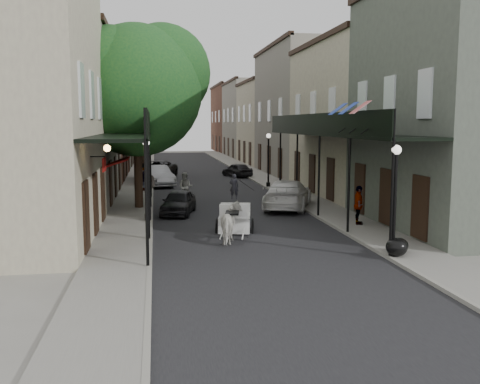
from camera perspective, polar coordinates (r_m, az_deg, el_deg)
name	(u,v)px	position (r m, az deg, el deg)	size (l,w,h in m)	color
ground	(261,250)	(19.37, 2.27, -6.19)	(140.00, 140.00, 0.00)	gray
road	(207,186)	(38.91, -3.51, 0.64)	(8.00, 90.00, 0.01)	black
sidewalk_left	(137,187)	(38.75, -10.88, 0.58)	(2.20, 90.00, 0.12)	gray
sidewalk_right	(274,184)	(39.69, 3.70, 0.85)	(2.20, 90.00, 0.12)	gray
building_row_left	(98,115)	(48.72, -14.94, 7.94)	(5.00, 80.00, 10.50)	beige
building_row_right	(289,115)	(50.01, 5.27, 8.13)	(5.00, 80.00, 10.50)	gray
gallery_left	(131,134)	(25.48, -11.53, 6.12)	(2.20, 18.05, 4.88)	black
gallery_right	(329,133)	(26.83, 9.49, 6.22)	(2.20, 18.05, 4.88)	black
tree_near	(144,85)	(28.72, -10.18, 11.13)	(7.31, 6.80, 9.63)	#382619
tree_far	(147,106)	(42.67, -9.87, 8.98)	(6.45, 6.00, 8.61)	#382619
lamppost_right_near	(395,199)	(18.39, 16.18, -0.70)	(0.32, 0.32, 3.71)	black
lamppost_left	(147,178)	(24.60, -9.90, 1.44)	(0.32, 0.32, 3.71)	black
lamppost_right_far	(268,159)	(37.38, 3.05, 3.52)	(0.32, 0.32, 3.71)	black
horse	(232,223)	(20.38, -0.84, -3.34)	(0.81, 1.78, 1.51)	silver
carriage	(235,208)	(22.65, -0.54, -1.68)	(1.78, 2.42, 2.52)	black
pedestrian_walking	(186,187)	(31.12, -5.82, 0.52)	(0.83, 0.65, 1.71)	#ACACA3
pedestrian_sidewalk_left	(144,177)	(35.78, -10.16, 1.59)	(1.16, 0.67, 1.80)	gray
pedestrian_sidewalk_right	(359,205)	(23.96, 12.54, -1.38)	(1.00, 0.42, 1.71)	gray
car_left_near	(178,202)	(26.92, -6.58, -1.08)	(1.44, 3.58, 1.22)	black
car_left_mid	(157,176)	(39.13, -8.84, 1.70)	(1.58, 4.54, 1.50)	#A4A5AA
car_left_far	(157,170)	(44.71, -8.87, 2.37)	(2.41, 5.23, 1.45)	black
car_right_near	(288,194)	(28.58, 5.11, -0.25)	(2.16, 5.31, 1.54)	silver
car_right_far	(237,170)	(45.52, -0.32, 2.38)	(1.41, 3.49, 1.19)	black
trash_bags	(398,246)	(18.87, 16.46, -5.58)	(0.98, 1.13, 0.62)	black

